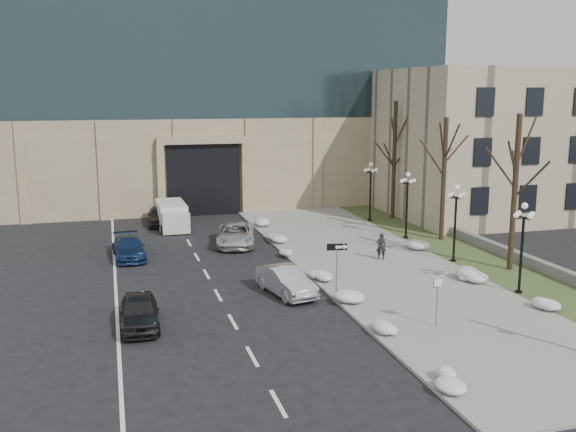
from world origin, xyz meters
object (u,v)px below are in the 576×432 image
Objects in this scene: lamppost_d at (371,184)px; lamppost_c at (407,196)px; car_b at (286,281)px; car_c at (129,248)px; pedestrian at (381,246)px; one_way_sign at (340,253)px; car_d at (236,235)px; lamppost_b at (456,213)px; keep_sign at (438,291)px; car_a at (139,312)px; car_e at (159,216)px; box_truck at (172,216)px; lamppost_a at (523,236)px.

lamppost_c is at bearing -90.00° from lamppost_d.
car_b reaches higher than car_c.
one_way_sign reaches higher than pedestrian.
lamppost_d is (11.84, 5.01, 2.34)m from car_d.
lamppost_d is (18.89, 6.63, 2.42)m from car_c.
lamppost_b is 1.00× the size of lamppost_d.
lamppost_d is at bearing 74.98° from keep_sign.
car_a is 0.98× the size of car_e.
car_b is 1.02× the size of car_e.
lamppost_b reaches higher than keep_sign.
car_d is 18.55m from keep_sign.
one_way_sign is at bearing -72.84° from box_truck.
lamppost_d is (15.39, -2.00, 2.17)m from box_truck.
car_e is at bearing 119.30° from one_way_sign.
lamppost_c is (6.42, 16.22, 1.34)m from keep_sign.
car_a is at bearing -100.10° from box_truck.
pedestrian is at bearing 117.05° from lamppost_a.
car_d reaches higher than car_b.
car_a is at bearing -104.90° from car_d.
lamppost_b is (11.44, 3.30, 2.36)m from car_b.
box_truck is (-11.30, 13.49, -0.03)m from pedestrian.
car_c is at bearing 142.06° from one_way_sign.
lamppost_b is at bearing 37.69° from one_way_sign.
car_a is 0.88× the size of lamppost_a.
car_e is at bearing 129.56° from car_d.
box_truck is 26.31m from keep_sign.
pedestrian reaches higher than car_d.
pedestrian is 0.34× the size of lamppost_b.
car_d is at bearing 107.79° from keep_sign.
car_e is 1.80× the size of keep_sign.
box_truck is at bearing 151.08° from lamppost_c.
car_e is 0.89× the size of lamppost_c.
box_truck is at bearing 172.59° from lamppost_d.
car_a is 0.88× the size of lamppost_b.
one_way_sign reaches higher than car_c.
lamppost_c is at bearing -28.28° from car_e.
car_e is at bearing 90.85° from car_b.
lamppost_a reaches higher than one_way_sign.
car_e is 27.86m from keep_sign.
lamppost_a is 13.00m from lamppost_c.
lamppost_b is (0.00, 6.50, 0.00)m from lamppost_a.
lamppost_a reaches higher than car_c.
lamppost_b reaches higher than one_way_sign.
car_c is 1.93× the size of keep_sign.
car_c is 9.32m from box_truck.
lamppost_c reaches higher than car_a.
pedestrian is at bearing 61.69° from one_way_sign.
car_e reaches higher than car_b.
pedestrian is at bearing 20.24° from car_b.
car_b is 8.21m from keep_sign.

